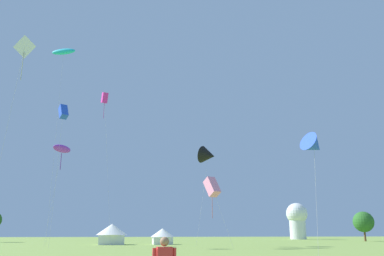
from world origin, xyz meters
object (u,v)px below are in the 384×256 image
observatory_dome (297,219)px  kite_purple_parafoil (62,149)px  kite_blue_delta (314,146)px  festival_tent_center (112,233)px  kite_white_diamond (24,50)px  kite_magenta_box (105,98)px  kite_blue_box (63,112)px  kite_cyan_parafoil (64,52)px  tree_distant_left (363,222)px  kite_pink_box (212,187)px  kite_black_delta (208,155)px  festival_tent_right (162,235)px

observatory_dome → kite_purple_parafoil: bearing=-139.6°
kite_blue_delta → festival_tent_center: size_ratio=1.71×
kite_white_diamond → kite_magenta_box: kite_magenta_box is taller
kite_white_diamond → kite_purple_parafoil: bearing=88.5°
kite_white_diamond → kite_magenta_box: bearing=76.7°
kite_blue_box → kite_cyan_parafoil: bearing=105.0°
kite_magenta_box → tree_distant_left: 66.04m
kite_cyan_parafoil → kite_pink_box: bearing=-31.4°
tree_distant_left → kite_cyan_parafoil: bearing=-161.7°
kite_black_delta → kite_blue_delta: (0.00, -32.95, -5.62)m
festival_tent_center → festival_tent_right: bearing=0.0°
observatory_dome → tree_distant_left: (2.41, -29.77, -1.67)m
kite_blue_box → festival_tent_center: bearing=57.0°
kite_purple_parafoil → kite_pink_box: bearing=-29.4°
kite_white_diamond → kite_pink_box: size_ratio=2.24×
kite_pink_box → observatory_dome: observatory_dome is taller
kite_purple_parafoil → festival_tent_center: 16.18m
kite_cyan_parafoil → kite_blue_box: 14.29m
kite_purple_parafoil → observatory_dome: bearing=40.4°
kite_pink_box → kite_blue_delta: (1.51, -24.44, 0.20)m
kite_blue_box → tree_distant_left: bearing=23.9°
kite_black_delta → festival_tent_right: 16.45m
tree_distant_left → kite_blue_delta: bearing=-125.8°
kite_blue_delta → kite_cyan_parafoil: bearing=121.8°
kite_cyan_parafoil → observatory_dome: 86.15m
kite_purple_parafoil → kite_blue_delta: kite_purple_parafoil is taller
kite_white_diamond → tree_distant_left: (65.87, 48.60, -14.12)m
kite_purple_parafoil → kite_blue_box: kite_blue_box is taller
kite_cyan_parafoil → festival_tent_right: (17.69, 4.92, -29.60)m
kite_black_delta → festival_tent_right: kite_black_delta is taller
festival_tent_center → tree_distant_left: bearing=16.6°
kite_magenta_box → festival_tent_right: kite_magenta_box is taller
observatory_dome → kite_white_diamond: bearing=-129.0°
kite_black_delta → festival_tent_right: size_ratio=3.75×
kite_blue_delta → observatory_dome: 98.41m
kite_magenta_box → festival_tent_center: size_ratio=4.83×
festival_tent_right → kite_pink_box: bearing=-77.0°
kite_black_delta → kite_blue_box: kite_blue_box is taller
kite_magenta_box → observatory_dome: (57.04, 51.21, -17.49)m
kite_blue_box → festival_tent_right: size_ratio=4.94×
kite_blue_box → kite_blue_delta: 39.36m
kite_blue_box → festival_tent_center: kite_blue_box is taller
kite_black_delta → kite_magenta_box: kite_magenta_box is taller
kite_purple_parafoil → tree_distant_left: size_ratio=2.22×
kite_blue_box → tree_distant_left: kite_blue_box is taller
kite_cyan_parafoil → kite_blue_delta: kite_cyan_parafoil is taller
kite_white_diamond → observatory_dome: bearing=51.0°
kite_purple_parafoil → festival_tent_center: bearing=39.8°
kite_cyan_parafoil → kite_black_delta: size_ratio=2.13×
kite_pink_box → festival_tent_center: bearing=124.5°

